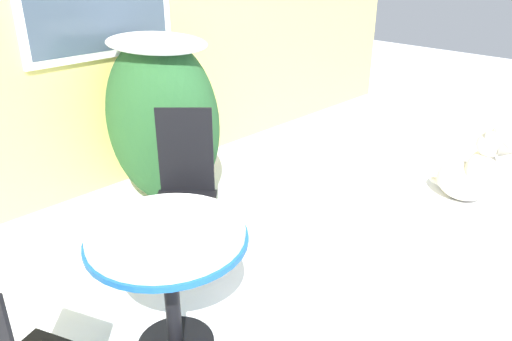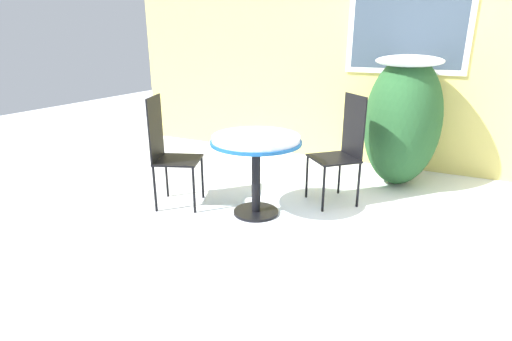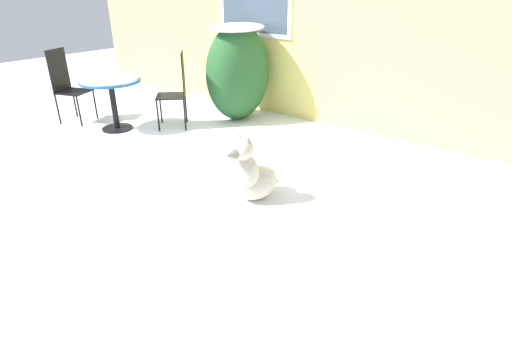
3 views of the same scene
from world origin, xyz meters
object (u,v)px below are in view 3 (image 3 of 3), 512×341
(patio_table, at_px, (111,86))
(patio_chair_near_table, at_px, (177,88))
(dog, at_px, (252,176))
(patio_chair_far_side, at_px, (67,84))

(patio_table, distance_m, patio_chair_near_table, 0.88)
(dog, bearing_deg, patio_chair_far_side, -175.61)
(patio_chair_far_side, xyz_separation_m, dog, (3.62, -0.24, -0.31))
(patio_table, distance_m, patio_chair_far_side, 0.86)
(patio_chair_near_table, distance_m, dog, 2.44)
(patio_table, relative_size, patio_chair_far_side, 0.77)
(patio_chair_far_side, bearing_deg, patio_table, -99.99)
(dog, bearing_deg, patio_table, 179.70)
(patio_table, bearing_deg, dog, -8.54)
(patio_table, xyz_separation_m, patio_chair_near_table, (0.61, 0.63, -0.06))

